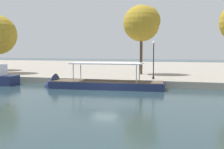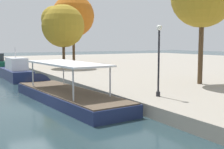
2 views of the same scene
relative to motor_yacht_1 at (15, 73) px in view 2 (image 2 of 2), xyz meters
The scene contains 7 objects.
ground_plane 16.78m from the motor_yacht_1, ahead, with size 220.00×220.00×0.00m, color #23383D.
motor_yacht_1 is the anchor object (origin of this frame).
tour_boat_2 14.74m from the motor_yacht_1, ahead, with size 13.87×4.26×4.16m.
mooring_bollard_0 16.20m from the motor_yacht_1, 168.36° to the left, with size 0.26×0.26×0.66m.
lamp_post 21.03m from the motor_yacht_1, 13.92° to the left, with size 0.34×0.34×4.56m.
tree_3 9.96m from the motor_yacht_1, 116.78° to the left, with size 5.84×5.84×8.63m.
tree_4 18.45m from the motor_yacht_1, 133.68° to the left, with size 7.05×7.05×11.43m.
Camera 2 is at (18.36, -4.32, 4.20)m, focal length 46.78 mm.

